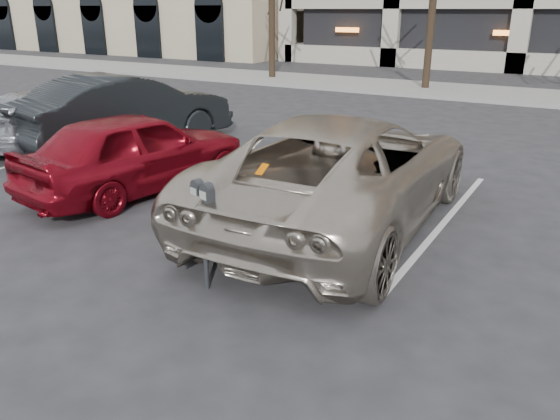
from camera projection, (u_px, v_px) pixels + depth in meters
The scene contains 8 objects.
ground at pixel (285, 260), 6.93m from camera, with size 140.00×140.00×0.00m, color #28282B.
sidewalk at pixel (506, 95), 19.81m from camera, with size 80.00×4.00×0.12m, color gray.
stall_lines at pixel (282, 192), 9.46m from camera, with size 16.90×5.20×0.00m.
parking_meter at pixel (203, 209), 5.89m from camera, with size 0.34×0.20×1.25m.
suv_silver at pixel (342, 170), 7.89m from camera, with size 2.97×5.93×1.62m.
car_red at pixel (137, 151), 9.36m from camera, with size 1.66×4.12×1.40m, color maroon.
car_dark at pixel (126, 111), 12.41m from camera, with size 1.73×4.96×1.63m, color black.
car_silver at pixel (46, 117), 12.74m from camera, with size 1.75×4.30×1.25m, color #B3B4BB.
Camera 1 is at (3.16, -5.43, 2.99)m, focal length 35.00 mm.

